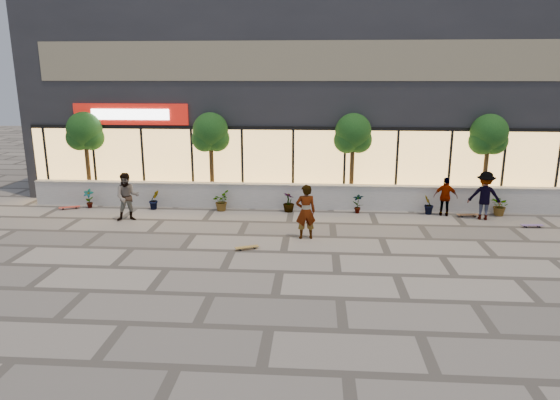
# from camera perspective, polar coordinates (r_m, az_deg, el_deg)

# --- Properties ---
(ground) EXTENTS (80.00, 80.00, 0.00)m
(ground) POSITION_cam_1_polar(r_m,az_deg,el_deg) (14.31, -0.03, -8.21)
(ground) COLOR gray
(ground) RESTS_ON ground
(planter_wall) EXTENTS (22.00, 0.42, 1.04)m
(planter_wall) POSITION_cam_1_polar(r_m,az_deg,el_deg) (20.81, 1.36, 0.44)
(planter_wall) COLOR silver
(planter_wall) RESTS_ON ground
(retail_building) EXTENTS (24.00, 9.17, 8.50)m
(retail_building) POSITION_cam_1_polar(r_m,az_deg,el_deg) (25.74, 2.01, 11.43)
(retail_building) COLOR #25262A
(retail_building) RESTS_ON ground
(shrub_a) EXTENTS (0.43, 0.29, 0.81)m
(shrub_a) POSITION_cam_1_polar(r_m,az_deg,el_deg) (22.38, -21.01, 0.15)
(shrub_a) COLOR #133A12
(shrub_a) RESTS_ON ground
(shrub_b) EXTENTS (0.57, 0.57, 0.81)m
(shrub_b) POSITION_cam_1_polar(r_m,az_deg,el_deg) (21.35, -14.18, 0.03)
(shrub_b) COLOR #133A12
(shrub_b) RESTS_ON ground
(shrub_c) EXTENTS (0.68, 0.77, 0.81)m
(shrub_c) POSITION_cam_1_polar(r_m,az_deg,el_deg) (20.65, -6.78, -0.10)
(shrub_c) COLOR #133A12
(shrub_c) RESTS_ON ground
(shrub_d) EXTENTS (0.64, 0.64, 0.81)m
(shrub_d) POSITION_cam_1_polar(r_m,az_deg,el_deg) (20.31, 1.00, -0.24)
(shrub_d) COLOR #133A12
(shrub_d) RESTS_ON ground
(shrub_e) EXTENTS (0.46, 0.35, 0.81)m
(shrub_e) POSITION_cam_1_polar(r_m,az_deg,el_deg) (20.36, 8.89, -0.38)
(shrub_e) COLOR #133A12
(shrub_e) RESTS_ON ground
(shrub_f) EXTENTS (0.55, 0.57, 0.81)m
(shrub_f) POSITION_cam_1_polar(r_m,az_deg,el_deg) (20.79, 16.60, -0.50)
(shrub_f) COLOR #133A12
(shrub_f) RESTS_ON ground
(shrub_g) EXTENTS (0.77, 0.84, 0.81)m
(shrub_g) POSITION_cam_1_polar(r_m,az_deg,el_deg) (21.58, 23.88, -0.62)
(shrub_g) COLOR #133A12
(shrub_g) RESTS_ON ground
(tree_west) EXTENTS (1.60, 1.50, 3.92)m
(tree_west) POSITION_cam_1_polar(r_m,az_deg,el_deg) (23.28, -21.41, 7.09)
(tree_west) COLOR #452E18
(tree_west) RESTS_ON ground
(tree_midwest) EXTENTS (1.60, 1.50, 3.92)m
(tree_midwest) POSITION_cam_1_polar(r_m,az_deg,el_deg) (21.51, -7.94, 7.42)
(tree_midwest) COLOR #452E18
(tree_midwest) RESTS_ON ground
(tree_mideast) EXTENTS (1.60, 1.50, 3.92)m
(tree_mideast) POSITION_cam_1_polar(r_m,az_deg,el_deg) (21.10, 8.34, 7.28)
(tree_mideast) COLOR #452E18
(tree_mideast) RESTS_ON ground
(tree_east) EXTENTS (1.60, 1.50, 3.92)m
(tree_east) POSITION_cam_1_polar(r_m,az_deg,el_deg) (22.20, 22.75, 6.67)
(tree_east) COLOR #452E18
(tree_east) RESTS_ON ground
(skater_center) EXTENTS (0.76, 0.57, 1.88)m
(skater_center) POSITION_cam_1_polar(r_m,az_deg,el_deg) (16.89, 2.95, -1.35)
(skater_center) COLOR silver
(skater_center) RESTS_ON ground
(skater_left) EXTENTS (1.07, 0.94, 1.86)m
(skater_left) POSITION_cam_1_polar(r_m,az_deg,el_deg) (19.84, -17.05, 0.34)
(skater_left) COLOR #94895F
(skater_left) RESTS_ON ground
(skater_right_near) EXTENTS (0.97, 0.57, 1.55)m
(skater_right_near) POSITION_cam_1_polar(r_m,az_deg,el_deg) (20.70, 18.40, 0.35)
(skater_right_near) COLOR white
(skater_right_near) RESTS_ON ground
(skater_right_far) EXTENTS (1.34, 0.96, 1.88)m
(skater_right_far) POSITION_cam_1_polar(r_m,az_deg,el_deg) (20.68, 22.35, 0.46)
(skater_right_far) COLOR maroon
(skater_right_far) RESTS_ON ground
(skateboard_center) EXTENTS (0.79, 0.49, 0.09)m
(skateboard_center) POSITION_cam_1_polar(r_m,az_deg,el_deg) (16.08, -3.80, -5.39)
(skateboard_center) COLOR olive
(skateboard_center) RESTS_ON ground
(skateboard_left) EXTENTS (0.84, 0.52, 0.10)m
(skateboard_left) POSITION_cam_1_polar(r_m,az_deg,el_deg) (22.57, -22.92, -0.76)
(skateboard_left) COLOR red
(skateboard_left) RESTS_ON ground
(skateboard_right_near) EXTENTS (0.86, 0.32, 0.10)m
(skateboard_right_near) POSITION_cam_1_polar(r_m,az_deg,el_deg) (21.02, 20.68, -1.58)
(skateboard_right_near) COLOR #955C30
(skateboard_right_near) RESTS_ON ground
(skateboard_right_far) EXTENTS (0.81, 0.28, 0.10)m
(skateboard_right_far) POSITION_cam_1_polar(r_m,az_deg,el_deg) (20.53, 26.86, -2.59)
(skateboard_right_far) COLOR #644C8C
(skateboard_right_far) RESTS_ON ground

